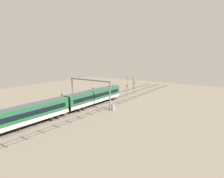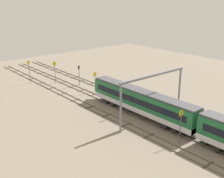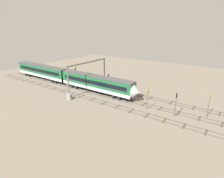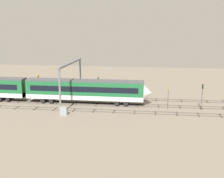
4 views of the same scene
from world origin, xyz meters
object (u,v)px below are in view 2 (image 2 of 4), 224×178
at_px(train, 196,123).
at_px(speed_sign_near_foreground, 95,79).
at_px(relay_cabinet, 177,104).
at_px(speed_sign_distant_end, 29,69).
at_px(overhead_gantry, 153,87).
at_px(signal_light_trackside_approach, 121,99).
at_px(signal_light_trackside_departure, 79,73).
at_px(speed_sign_mid_trackside, 55,69).
at_px(speed_sign_far_trackside, 181,122).

xyz_separation_m(train, speed_sign_near_foreground, (28.47, -1.97, 0.42)).
bearing_deg(relay_cabinet, train, 140.20).
bearing_deg(speed_sign_distant_end, overhead_gantry, -169.00).
relative_size(signal_light_trackside_approach, signal_light_trackside_departure, 0.99).
distance_m(overhead_gantry, speed_sign_mid_trackside, 31.36).
bearing_deg(speed_sign_mid_trackside, overhead_gantry, -176.62).
xyz_separation_m(speed_sign_near_foreground, speed_sign_mid_trackside, (11.85, 3.72, 0.68)).
height_order(speed_sign_near_foreground, relay_cabinet, speed_sign_near_foreground).
bearing_deg(relay_cabinet, speed_sign_near_foreground, 18.54).
xyz_separation_m(speed_sign_near_foreground, signal_light_trackside_departure, (6.25, 0.22, 0.19)).
relative_size(speed_sign_far_trackside, relay_cabinet, 3.42).
distance_m(signal_light_trackside_approach, relay_cabinet, 12.08).
height_order(train, speed_sign_near_foreground, train).
distance_m(overhead_gantry, speed_sign_far_trackside, 9.26).
xyz_separation_m(overhead_gantry, speed_sign_near_foreground, (19.36, -1.88, -3.15)).
bearing_deg(speed_sign_mid_trackside, train, -177.52).
xyz_separation_m(signal_light_trackside_approach, signal_light_trackside_departure, (20.58, -4.56, 0.03)).
height_order(train, overhead_gantry, overhead_gantry).
bearing_deg(signal_light_trackside_departure, relay_cabinet, -165.44).
relative_size(speed_sign_mid_trackside, speed_sign_far_trackside, 1.06).
height_order(speed_sign_near_foreground, signal_light_trackside_approach, signal_light_trackside_approach).
bearing_deg(speed_sign_near_foreground, signal_light_trackside_departure, 2.00).
height_order(signal_light_trackside_approach, signal_light_trackside_departure, signal_light_trackside_departure).
relative_size(speed_sign_near_foreground, signal_light_trackside_approach, 0.92).
relative_size(train, signal_light_trackside_approach, 10.07).
relative_size(train, signal_light_trackside_departure, 9.98).
bearing_deg(speed_sign_mid_trackside, speed_sign_distant_end, 51.19).
height_order(overhead_gantry, relay_cabinet, overhead_gantry).
distance_m(train, speed_sign_distant_end, 44.87).
relative_size(overhead_gantry, speed_sign_mid_trackside, 2.78).
bearing_deg(speed_sign_near_foreground, speed_sign_mid_trackside, 17.43).
relative_size(train, relay_cabinet, 32.56).
bearing_deg(signal_light_trackside_departure, speed_sign_far_trackside, 172.15).
bearing_deg(speed_sign_near_foreground, speed_sign_far_trackside, 169.97).
xyz_separation_m(overhead_gantry, relay_cabinet, (0.75, -8.12, -5.45)).
xyz_separation_m(train, signal_light_trackside_departure, (34.72, -1.76, 0.62)).
relative_size(train, overhead_gantry, 3.23).
xyz_separation_m(speed_sign_distant_end, signal_light_trackside_departure, (-9.63, -8.51, -0.40)).
bearing_deg(speed_sign_far_trackside, overhead_gantry, -19.98).
height_order(speed_sign_near_foreground, signal_light_trackside_departure, signal_light_trackside_departure).
xyz_separation_m(speed_sign_mid_trackside, signal_light_trackside_departure, (-5.60, -3.50, -0.49)).
distance_m(speed_sign_far_trackside, speed_sign_distant_end, 43.71).
bearing_deg(speed_sign_near_foreground, signal_light_trackside_approach, 161.55).
height_order(speed_sign_near_foreground, speed_sign_distant_end, speed_sign_distant_end).
relative_size(speed_sign_mid_trackside, speed_sign_distant_end, 0.96).
distance_m(speed_sign_mid_trackside, speed_sign_far_trackside, 39.53).
relative_size(speed_sign_distant_end, relay_cabinet, 3.79).
relative_size(overhead_gantry, signal_light_trackside_departure, 3.09).
xyz_separation_m(speed_sign_far_trackside, relay_cabinet, (9.05, -11.14, -2.69)).
height_order(signal_light_trackside_departure, relay_cabinet, signal_light_trackside_departure).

